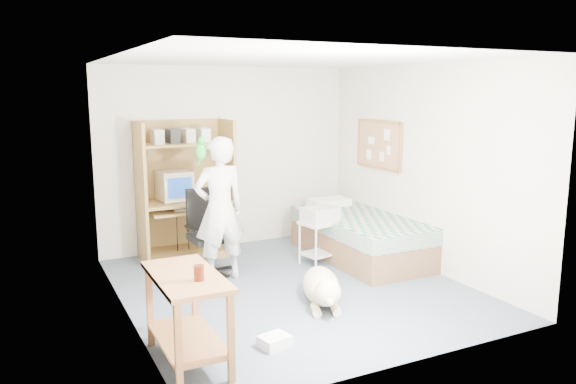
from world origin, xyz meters
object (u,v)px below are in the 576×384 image
object	(u,v)px
computer_hutch	(185,195)
person	(220,209)
printer_cart	(320,236)
side_desk	(187,305)
bed	(359,236)
dog	(322,287)
office_chair	(208,244)

from	to	relation	value
computer_hutch	person	xyz separation A→B (m)	(0.08, -1.11, 0.02)
printer_cart	side_desk	bearing A→B (deg)	-153.09
bed	person	world-z (taller)	person
side_desk	person	distance (m)	2.08
dog	bed	bearing A→B (deg)	64.96
office_chair	printer_cart	world-z (taller)	office_chair
office_chair	dog	size ratio (longest dim) A/B	0.92
computer_hutch	office_chair	size ratio (longest dim) A/B	1.79
office_chair	person	distance (m)	0.57
printer_cart	computer_hutch	bearing A→B (deg)	129.63
side_desk	computer_hutch	bearing A→B (deg)	73.86
bed	office_chair	distance (m)	2.00
side_desk	printer_cart	xyz separation A→B (m)	(2.26, 1.82, -0.13)
dog	computer_hutch	bearing A→B (deg)	129.01
side_desk	printer_cart	size ratio (longest dim) A/B	1.80
person	dog	world-z (taller)	person
bed	side_desk	bearing A→B (deg)	-147.50
side_desk	office_chair	xyz separation A→B (m)	(0.88, 2.13, -0.13)
printer_cart	dog	bearing A→B (deg)	-130.65
computer_hutch	printer_cart	distance (m)	1.85
bed	side_desk	xyz separation A→B (m)	(-2.85, -1.82, 0.21)
bed	person	xyz separation A→B (m)	(-1.92, 0.01, 0.55)
bed	side_desk	distance (m)	3.39
computer_hutch	bed	xyz separation A→B (m)	(2.00, -1.12, -0.53)
side_desk	dog	bearing A→B (deg)	21.05
printer_cart	person	bearing A→B (deg)	167.95
dog	printer_cart	bearing A→B (deg)	82.48
side_desk	dog	size ratio (longest dim) A/B	0.91
bed	side_desk	size ratio (longest dim) A/B	2.02
person	dog	xyz separation A→B (m)	(0.67, -1.21, -0.65)
office_chair	printer_cart	xyz separation A→B (m)	(1.38, -0.31, 0.01)
computer_hutch	person	distance (m)	1.12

